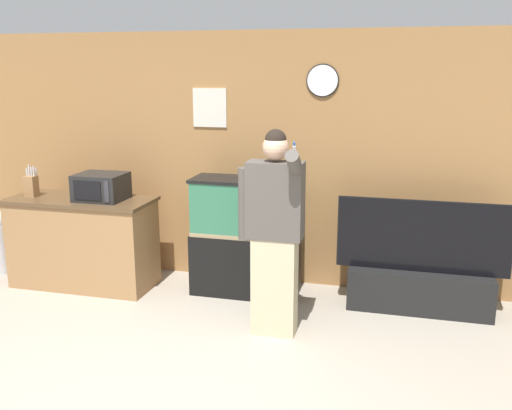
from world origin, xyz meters
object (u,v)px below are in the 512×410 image
object	(u,v)px
tv_on_stand	(420,278)
trash_bin	(1,241)
person_standing	(274,231)
microwave	(101,187)
knife_block	(31,185)
counter_island	(83,242)
aquarium_on_stand	(245,237)

from	to	relation	value
tv_on_stand	trash_bin	size ratio (longest dim) A/B	2.25
person_standing	tv_on_stand	bearing A→B (deg)	33.80
microwave	knife_block	world-z (taller)	knife_block
counter_island	person_standing	world-z (taller)	person_standing
microwave	aquarium_on_stand	xyz separation A→B (m)	(1.45, 0.20, -0.48)
knife_block	trash_bin	distance (m)	0.90
person_standing	microwave	bearing A→B (deg)	162.29
trash_bin	counter_island	bearing A→B (deg)	-5.58
counter_island	person_standing	size ratio (longest dim) A/B	0.85
aquarium_on_stand	trash_bin	bearing A→B (deg)	-178.10
counter_island	knife_block	world-z (taller)	knife_block
microwave	trash_bin	size ratio (longest dim) A/B	0.68
counter_island	tv_on_stand	bearing A→B (deg)	3.54
aquarium_on_stand	person_standing	bearing A→B (deg)	-59.75
knife_block	tv_on_stand	size ratio (longest dim) A/B	0.21
tv_on_stand	person_standing	bearing A→B (deg)	-146.20
knife_block	person_standing	size ratio (longest dim) A/B	0.19
microwave	person_standing	xyz separation A→B (m)	(1.93, -0.61, -0.15)
counter_island	aquarium_on_stand	bearing A→B (deg)	6.70
counter_island	trash_bin	world-z (taller)	counter_island
counter_island	aquarium_on_stand	xyz separation A→B (m)	(1.70, 0.20, 0.12)
counter_island	trash_bin	size ratio (longest dim) A/B	2.13
tv_on_stand	person_standing	size ratio (longest dim) A/B	0.90
counter_island	trash_bin	xyz separation A→B (m)	(-1.09, 0.11, -0.11)
trash_bin	aquarium_on_stand	bearing A→B (deg)	1.90
knife_block	person_standing	world-z (taller)	person_standing
tv_on_stand	person_standing	distance (m)	1.59
microwave	trash_bin	bearing A→B (deg)	175.63
microwave	trash_bin	xyz separation A→B (m)	(-1.34, 0.10, -0.70)
tv_on_stand	trash_bin	distance (m)	4.49
aquarium_on_stand	person_standing	world-z (taller)	person_standing
counter_island	microwave	world-z (taller)	microwave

